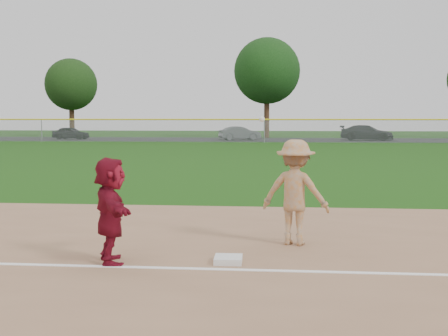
# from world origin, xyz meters

# --- Properties ---
(ground) EXTENTS (160.00, 160.00, 0.00)m
(ground) POSITION_xyz_m (0.00, 0.00, 0.00)
(ground) COLOR #18440D
(ground) RESTS_ON ground
(foul_line) EXTENTS (60.00, 0.10, 0.01)m
(foul_line) POSITION_xyz_m (0.00, -0.80, 0.03)
(foul_line) COLOR white
(foul_line) RESTS_ON infield_dirt
(parking_asphalt) EXTENTS (120.00, 10.00, 0.01)m
(parking_asphalt) POSITION_xyz_m (0.00, 46.00, 0.01)
(parking_asphalt) COLOR black
(parking_asphalt) RESTS_ON ground
(first_base) EXTENTS (0.43, 0.43, 0.09)m
(first_base) POSITION_xyz_m (0.24, -0.39, 0.07)
(first_base) COLOR silver
(first_base) RESTS_ON infield_dirt
(base_runner) EXTENTS (0.98, 1.57, 1.62)m
(base_runner) POSITION_xyz_m (-1.54, -0.55, 0.83)
(base_runner) COLOR maroon
(base_runner) RESTS_ON infield_dirt
(car_left) EXTENTS (3.80, 1.98, 1.23)m
(car_left) POSITION_xyz_m (-19.23, 45.16, 0.63)
(car_left) COLOR black
(car_left) RESTS_ON parking_asphalt
(car_mid) EXTENTS (4.18, 2.62, 1.30)m
(car_mid) POSITION_xyz_m (-2.46, 44.92, 0.66)
(car_mid) COLOR #4F5256
(car_mid) RESTS_ON parking_asphalt
(car_right) EXTENTS (5.22, 2.89, 1.43)m
(car_right) POSITION_xyz_m (9.55, 45.30, 0.73)
(car_right) COLOR black
(car_right) RESTS_ON parking_asphalt
(first_base_play) EXTENTS (1.32, 1.16, 2.23)m
(first_base_play) POSITION_xyz_m (1.30, 0.97, 0.94)
(first_base_play) COLOR #949496
(first_base_play) RESTS_ON infield_dirt
(outfield_fence) EXTENTS (110.00, 0.12, 110.00)m
(outfield_fence) POSITION_xyz_m (0.00, 40.00, 1.96)
(outfield_fence) COLOR #999EA0
(outfield_fence) RESTS_ON ground
(tree_1) EXTENTS (5.80, 5.80, 8.75)m
(tree_1) POSITION_xyz_m (-22.00, 53.00, 5.83)
(tree_1) COLOR #342013
(tree_1) RESTS_ON ground
(tree_2) EXTENTS (7.00, 7.00, 10.58)m
(tree_2) POSITION_xyz_m (0.00, 51.50, 7.06)
(tree_2) COLOR #3D2516
(tree_2) RESTS_ON ground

